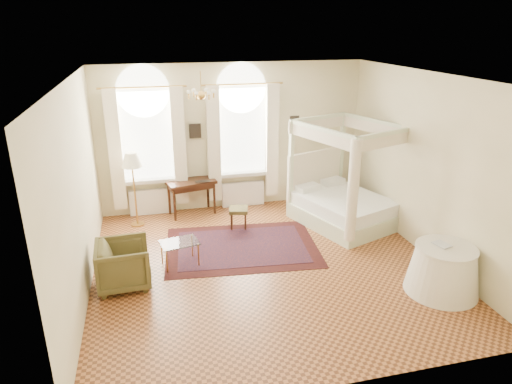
% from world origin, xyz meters
% --- Properties ---
extents(ground, '(6.00, 6.00, 0.00)m').
position_xyz_m(ground, '(0.00, 0.00, 0.00)').
color(ground, '#AA6231').
rests_on(ground, ground).
extents(room_walls, '(6.00, 6.00, 6.00)m').
position_xyz_m(room_walls, '(0.00, 0.00, 1.98)').
color(room_walls, '#FFEFC2').
rests_on(room_walls, ground).
extents(window_left, '(1.62, 0.27, 3.29)m').
position_xyz_m(window_left, '(-1.90, 2.87, 1.49)').
color(window_left, silver).
rests_on(window_left, room_walls).
extents(window_right, '(1.62, 0.27, 3.29)m').
position_xyz_m(window_right, '(0.20, 2.87, 1.49)').
color(window_right, silver).
rests_on(window_right, room_walls).
extents(chandelier, '(0.51, 0.45, 0.50)m').
position_xyz_m(chandelier, '(-0.90, 1.20, 2.91)').
color(chandelier, '#B6883C').
rests_on(chandelier, room_walls).
extents(wall_pictures, '(2.54, 0.03, 0.39)m').
position_xyz_m(wall_pictures, '(0.09, 2.97, 1.89)').
color(wall_pictures, black).
rests_on(wall_pictures, room_walls).
extents(canopy_bed, '(2.22, 2.44, 2.20)m').
position_xyz_m(canopy_bed, '(2.10, 1.39, 0.50)').
color(canopy_bed, beige).
rests_on(canopy_bed, ground).
extents(nightstand, '(0.45, 0.43, 0.53)m').
position_xyz_m(nightstand, '(2.49, 2.70, 0.26)').
color(nightstand, '#3C1D10').
rests_on(nightstand, ground).
extents(nightstand_lamp, '(0.26, 0.26, 0.38)m').
position_xyz_m(nightstand_lamp, '(2.46, 2.65, 0.78)').
color(nightstand_lamp, '#B6883C').
rests_on(nightstand_lamp, nightstand).
extents(writing_desk, '(1.15, 0.76, 0.79)m').
position_xyz_m(writing_desk, '(-1.02, 2.70, 0.68)').
color(writing_desk, '#3C1D10').
rests_on(writing_desk, ground).
extents(laptop, '(0.35, 0.24, 0.03)m').
position_xyz_m(laptop, '(-0.78, 2.59, 0.81)').
color(laptop, black).
rests_on(laptop, writing_desk).
extents(stool, '(0.46, 0.46, 0.44)m').
position_xyz_m(stool, '(-0.15, 1.72, 0.37)').
color(stool, '#4F4822').
rests_on(stool, ground).
extents(armchair, '(0.88, 0.86, 0.77)m').
position_xyz_m(armchair, '(-2.44, -0.07, 0.39)').
color(armchair, '#4B4320').
rests_on(armchair, ground).
extents(coffee_table, '(0.73, 0.58, 0.45)m').
position_xyz_m(coffee_table, '(-1.50, 0.40, 0.40)').
color(coffee_table, silver).
rests_on(coffee_table, ground).
extents(floor_lamp, '(0.41, 0.41, 1.61)m').
position_xyz_m(floor_lamp, '(-2.24, 2.37, 1.37)').
color(floor_lamp, '#B6883C').
rests_on(floor_lamp, ground).
extents(oriental_rug, '(3.08, 2.35, 0.01)m').
position_xyz_m(oriental_rug, '(-0.28, 0.80, 0.01)').
color(oriental_rug, '#3C120E').
rests_on(oriental_rug, ground).
extents(side_table, '(1.16, 1.16, 0.79)m').
position_xyz_m(side_table, '(2.52, -1.47, 0.39)').
color(side_table, white).
rests_on(side_table, ground).
extents(book, '(0.25, 0.31, 0.03)m').
position_xyz_m(book, '(2.39, -1.42, 0.80)').
color(book, black).
rests_on(book, side_table).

